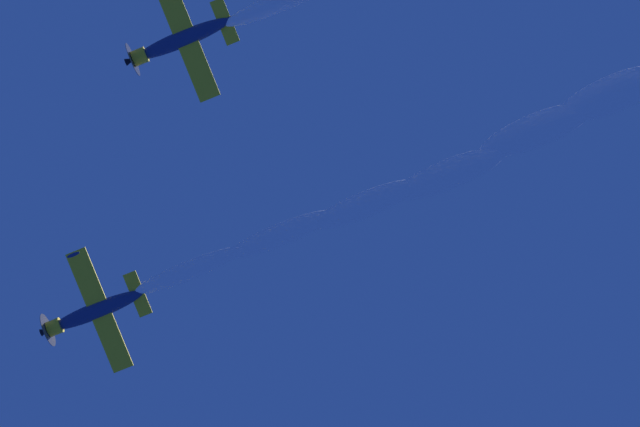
# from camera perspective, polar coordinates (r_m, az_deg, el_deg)

# --- Properties ---
(airplane_lead) EXTENTS (6.96, 7.69, 2.35)m
(airplane_lead) POSITION_cam_1_polar(r_m,az_deg,el_deg) (92.54, -8.54, -3.68)
(airplane_lead) COLOR navy
(airplane_left_wingman) EXTENTS (6.96, 7.69, 2.35)m
(airplane_left_wingman) POSITION_cam_1_polar(r_m,az_deg,el_deg) (90.60, -5.32, 6.53)
(airplane_left_wingman) COLOR navy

